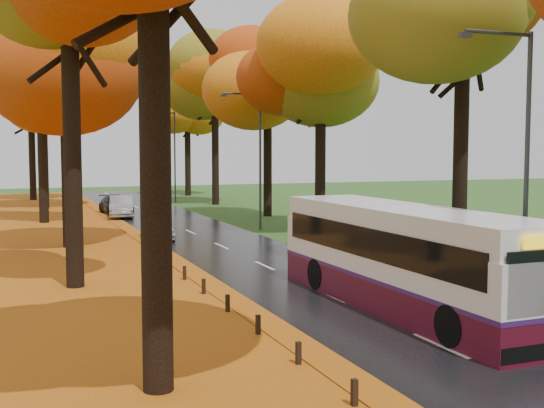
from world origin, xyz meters
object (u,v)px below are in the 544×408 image
bus (405,256)px  streetlamp_near (520,150)px  streetlamp_mid (256,149)px  car_dark (116,205)px  car_white (157,227)px  car_silver (122,207)px  streetlamp_far (172,149)px

bus → streetlamp_near: bearing=-32.7°
streetlamp_mid → bus: size_ratio=0.70×
car_dark → bus: bearing=-88.7°
car_white → car_dark: (0.01, 15.00, 0.01)m
streetlamp_near → car_silver: (-6.30, 31.99, -3.94)m
car_white → streetlamp_near: bearing=-67.4°
car_dark → streetlamp_mid: bearing=-68.7°
car_white → bus: bearing=-73.8°
car_silver → car_dark: car_silver is taller
streetlamp_far → car_dark: 11.85m
streetlamp_far → bus: 42.54m
car_silver → streetlamp_near: bearing=-69.8°
bus → streetlamp_far: bearing=85.5°
streetlamp_mid → bus: (-2.68, -20.34, -3.11)m
car_silver → car_dark: (0.01, 2.81, -0.09)m
bus → car_white: 18.52m
streetlamp_far → bus: bearing=-93.6°
bus → car_dark: (-3.61, 33.14, -0.92)m
streetlamp_far → bus: (-2.68, -42.34, -3.11)m
streetlamp_mid → car_dark: size_ratio=1.79×
car_white → car_silver: bearing=94.9°
car_white → car_dark: bearing=94.9°
car_silver → car_dark: 2.81m
streetlamp_near → streetlamp_far: (0.00, 44.00, 0.00)m
streetlamp_far → car_silver: 14.12m
streetlamp_far → bus: streetlamp_far is taller
streetlamp_mid → car_white: 7.79m
streetlamp_mid → car_white: bearing=-160.7°
streetlamp_near → bus: size_ratio=0.70×
bus → car_dark: bearing=95.3°
streetlamp_near → streetlamp_far: size_ratio=1.00×
bus → car_white: (-3.62, 18.14, -0.93)m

